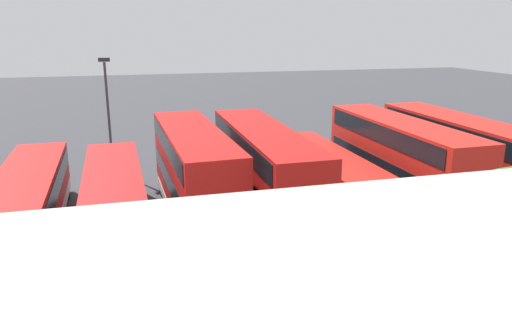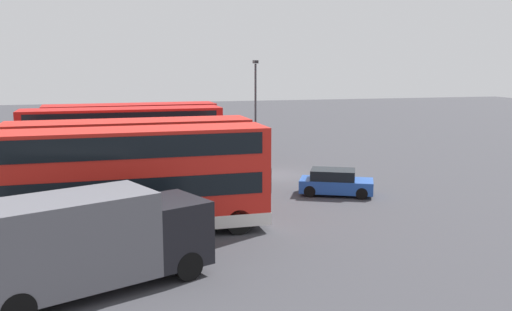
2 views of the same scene
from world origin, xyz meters
TOP-DOWN VIEW (x-y plane):
  - ground_plane at (0.00, 0.00)m, footprint 140.00×140.00m
  - bus_double_decker_near_end at (-10.85, 9.42)m, footprint 2.78×11.31m
  - bus_double_decker_second at (-7.30, 9.45)m, footprint 2.83×11.55m
  - bus_single_deck_third at (-3.46, 9.07)m, footprint 2.74×10.71m
  - bus_double_decker_fourth at (0.18, 9.62)m, footprint 2.73×11.94m
  - bus_double_decker_fifth at (3.51, 9.01)m, footprint 3.11×11.28m
  - bus_single_deck_sixth at (7.28, 9.40)m, footprint 2.98×11.48m
  - bus_single_deck_seventh at (11.04, 8.72)m, footprint 3.02×12.00m
  - box_truck_blue at (-16.62, 11.11)m, footprint 5.26×7.88m
  - car_hatchback_silver at (-6.16, -1.60)m, footprint 3.33×4.38m
  - lamp_post_tall at (7.73, -0.62)m, footprint 0.70×0.30m

SIDE VIEW (x-z plane):
  - ground_plane at x=0.00m, z-range 0.00..0.00m
  - car_hatchback_silver at x=-6.16m, z-range -0.02..1.41m
  - bus_single_deck_third at x=-3.46m, z-range 0.15..3.10m
  - bus_single_deck_sixth at x=7.28m, z-range 0.15..3.10m
  - bus_single_deck_seventh at x=11.04m, z-range 0.15..3.10m
  - box_truck_blue at x=-16.62m, z-range 0.11..3.31m
  - bus_double_decker_fifth at x=3.51m, z-range 0.17..4.72m
  - bus_double_decker_near_end at x=-10.85m, z-range 0.17..4.72m
  - bus_double_decker_second at x=-7.30m, z-range 0.17..4.72m
  - bus_double_decker_fourth at x=0.18m, z-range 0.18..4.73m
  - lamp_post_tall at x=7.73m, z-range 0.67..8.10m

